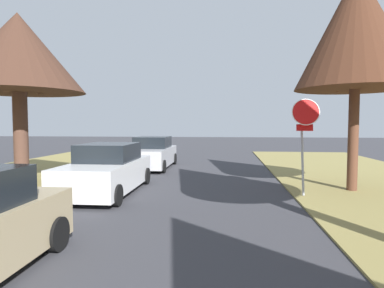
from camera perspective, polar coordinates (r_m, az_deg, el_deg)
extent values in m
cylinder|color=#9EA0A5|center=(10.62, 18.67, -2.42)|extent=(0.07, 0.54, 2.22)
cylinder|color=white|center=(10.28, 19.19, 5.29)|extent=(0.81, 0.22, 0.79)
cylinder|color=red|center=(10.28, 19.19, 5.29)|extent=(0.77, 0.22, 0.75)
cube|color=red|center=(10.37, 19.01, 2.72)|extent=(0.48, 0.09, 0.20)
cylinder|color=brown|center=(11.83, 26.24, 0.59)|extent=(0.32, 0.32, 3.27)
cone|color=#47281A|center=(12.20, 26.70, 17.43)|extent=(3.76, 3.76, 3.80)
cylinder|color=brown|center=(12.42, 26.27, 10.27)|extent=(1.11, 0.42, 0.97)
cylinder|color=brown|center=(11.65, 24.51, 12.26)|extent=(0.50, 1.14, 1.53)
cylinder|color=brown|center=(13.29, -27.63, 0.89)|extent=(0.49, 0.49, 3.30)
cone|color=#42291E|center=(13.52, -28.00, 13.89)|extent=(4.55, 4.55, 2.79)
cylinder|color=brown|center=(13.33, -29.93, 10.58)|extent=(0.92, 0.97, 1.36)
cylinder|color=brown|center=(13.09, -26.25, 11.18)|extent=(0.36, 1.18, 1.52)
cylinder|color=black|center=(6.35, -22.55, -14.27)|extent=(0.21, 0.60, 0.60)
cube|color=white|center=(10.87, -14.60, -5.19)|extent=(1.86, 4.42, 0.85)
cube|color=black|center=(10.99, -14.26, -1.39)|extent=(1.62, 2.04, 0.56)
cylinder|color=black|center=(9.10, -13.02, -8.70)|extent=(0.21, 0.60, 0.60)
cylinder|color=black|center=(9.79, -22.80, -8.02)|extent=(0.21, 0.60, 0.60)
cylinder|color=black|center=(12.22, -8.03, -5.54)|extent=(0.21, 0.60, 0.60)
cylinder|color=black|center=(12.74, -15.69, -5.26)|extent=(0.21, 0.60, 0.60)
cube|color=#BCBCC1|center=(16.59, -6.97, -2.15)|extent=(1.86, 4.42, 0.85)
cube|color=black|center=(16.75, -6.82, 0.33)|extent=(1.62, 2.04, 0.56)
cylinder|color=black|center=(14.84, -5.07, -3.92)|extent=(0.21, 0.60, 0.60)
cylinder|color=black|center=(15.26, -11.52, -3.78)|extent=(0.21, 0.60, 0.60)
cylinder|color=black|center=(18.07, -3.12, -2.59)|extent=(0.21, 0.60, 0.60)
cylinder|color=black|center=(18.42, -8.48, -2.51)|extent=(0.21, 0.60, 0.60)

